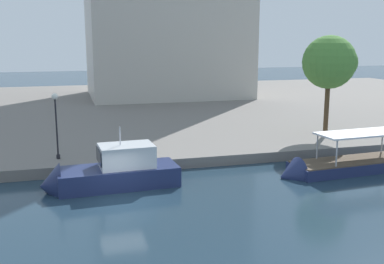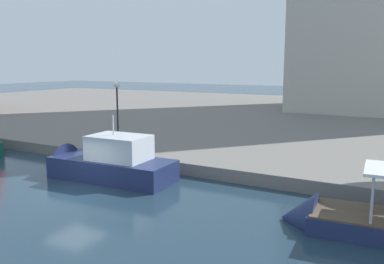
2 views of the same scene
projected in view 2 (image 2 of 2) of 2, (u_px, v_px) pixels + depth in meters
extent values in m
plane|color=#1E3342|center=(74.00, 192.00, 21.07)|extent=(220.00, 220.00, 0.00)
cube|color=slate|center=(273.00, 116.00, 49.53)|extent=(120.00, 55.00, 0.75)
cube|color=navy|center=(112.00, 172.00, 23.43)|extent=(7.48, 3.20, 1.57)
cone|color=navy|center=(59.00, 164.00, 25.20)|extent=(1.34, 2.74, 2.68)
cube|color=silver|center=(119.00, 147.00, 22.95)|extent=(3.42, 2.43, 1.38)
cube|color=black|center=(101.00, 144.00, 23.50)|extent=(0.99, 2.16, 0.83)
cylinder|color=silver|center=(113.00, 125.00, 22.90)|extent=(0.08, 0.08, 1.15)
cone|color=navy|center=(298.00, 219.00, 17.10)|extent=(1.57, 2.53, 2.44)
cylinder|color=#B2B2B7|center=(372.00, 201.00, 14.72)|extent=(0.10, 0.10, 1.76)
cylinder|color=#B2B2B7|center=(373.00, 185.00, 16.66)|extent=(0.10, 0.10, 1.76)
cylinder|color=black|center=(118.00, 117.00, 29.07)|extent=(0.12, 0.12, 4.21)
sphere|color=white|center=(117.00, 85.00, 28.69)|extent=(0.43, 0.43, 0.43)
cylinder|color=black|center=(118.00, 144.00, 29.39)|extent=(0.26, 0.26, 0.30)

